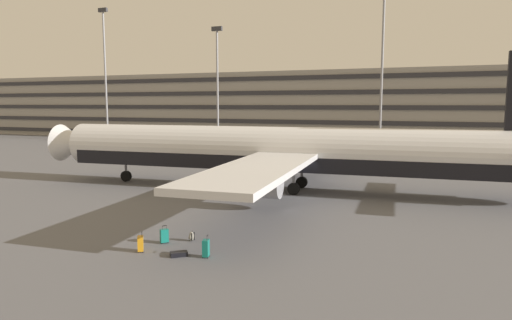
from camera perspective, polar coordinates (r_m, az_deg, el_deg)
name	(u,v)px	position (r m, az deg, el deg)	size (l,w,h in m)	color
ground_plane	(300,195)	(33.30, 5.56, -4.43)	(600.00, 600.00, 0.00)	#5B5B60
terminal_structure	(380,107)	(82.72, 15.32, 6.43)	(166.79, 18.49, 12.12)	gray
airliner	(285,152)	(34.60, 3.68, 1.05)	(41.47, 33.72, 10.02)	silver
light_mast_far_left	(105,65)	(89.45, -18.42, 11.21)	(1.80, 0.50, 23.84)	gray
light_mast_left	(217,76)	(76.83, -4.87, 10.49)	(1.80, 0.50, 19.20)	gray
light_mast_center_left	(382,60)	(69.53, 15.57, 12.03)	(1.80, 0.50, 22.48)	gray
suitcase_teal	(206,248)	(20.12, -6.31, -10.92)	(0.33, 0.41, 0.99)	#147266
suitcase_red	(164,236)	(22.38, -11.44, -9.29)	(0.42, 0.44, 0.88)	#147266
suitcase_large	(179,254)	(20.52, -9.65, -11.55)	(0.82, 0.77, 0.20)	black
suitcase_laid_flat	(140,243)	(21.38, -14.30, -10.11)	(0.42, 0.46, 0.92)	orange
backpack_scuffed	(191,236)	(22.55, -8.11, -9.47)	(0.27, 0.35, 0.51)	gray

